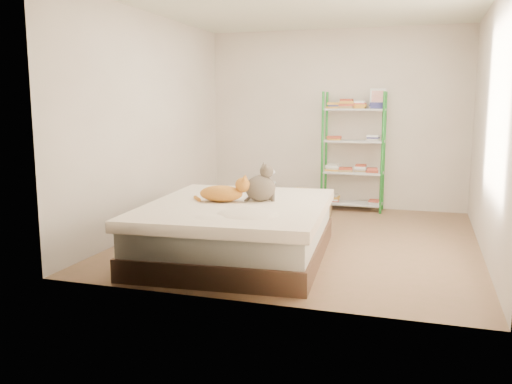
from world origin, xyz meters
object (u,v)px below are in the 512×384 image
at_px(orange_cat, 221,191).
at_px(grey_cat, 260,183).
at_px(white_bin, 262,193).
at_px(bed, 238,230).
at_px(shelf_unit, 354,151).
at_px(cardboard_box, 307,204).

relative_size(orange_cat, grey_cat, 1.36).
relative_size(orange_cat, white_bin, 1.38).
distance_m(bed, grey_cat, 0.53).
relative_size(bed, grey_cat, 6.03).
xyz_separation_m(grey_cat, shelf_unit, (0.60, 2.63, 0.12)).
xyz_separation_m(grey_cat, white_bin, (-0.76, 2.60, -0.56)).
distance_m(bed, white_bin, 2.82).
xyz_separation_m(orange_cat, shelf_unit, (0.97, 2.78, 0.20)).
xyz_separation_m(orange_cat, white_bin, (-0.39, 2.75, -0.48)).
distance_m(shelf_unit, cardboard_box, 1.10).
xyz_separation_m(bed, cardboard_box, (0.27, 2.09, -0.09)).
relative_size(bed, white_bin, 6.10).
bearing_deg(shelf_unit, orange_cat, -109.16).
bearing_deg(shelf_unit, white_bin, -178.69).
distance_m(bed, orange_cat, 0.42).
bearing_deg(orange_cat, white_bin, 88.57).
bearing_deg(bed, grey_cat, 35.52).
height_order(shelf_unit, cardboard_box, shelf_unit).
xyz_separation_m(cardboard_box, white_bin, (-0.84, 0.67, -0.01)).
bearing_deg(grey_cat, shelf_unit, -45.21).
bearing_deg(shelf_unit, cardboard_box, -126.78).
bearing_deg(grey_cat, cardboard_box, -34.71).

